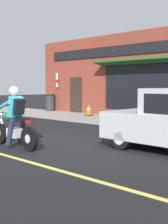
# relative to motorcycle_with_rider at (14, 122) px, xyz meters

# --- Properties ---
(ground_plane) EXTENTS (80.00, 80.00, 0.00)m
(ground_plane) POSITION_rel_motorcycle_with_rider_xyz_m (1.09, -0.08, -0.68)
(ground_plane) COLOR black
(sidewalk_curb) EXTENTS (2.60, 22.00, 0.14)m
(sidewalk_curb) POSITION_rel_motorcycle_with_rider_xyz_m (6.41, 2.92, -0.61)
(sidewalk_curb) COLOR gray
(sidewalk_curb) RESTS_ON ground
(storefront_building) EXTENTS (1.25, 11.97, 4.20)m
(storefront_building) POSITION_rel_motorcycle_with_rider_xyz_m (7.94, 2.09, 1.43)
(storefront_building) COLOR brown
(storefront_building) RESTS_ON ground
(motorcycle_with_rider) EXTENTS (0.56, 2.02, 1.62)m
(motorcycle_with_rider) POSITION_rel_motorcycle_with_rider_xyz_m (0.00, 0.00, 0.00)
(motorcycle_with_rider) COLOR black
(motorcycle_with_rider) RESTS_ON ground
(fire_hydrant) EXTENTS (0.36, 0.24, 0.88)m
(fire_hydrant) POSITION_rel_motorcycle_with_rider_xyz_m (6.41, 0.14, -0.11)
(fire_hydrant) COLOR red
(fire_hydrant) RESTS_ON sidewalk_curb
(traffic_cone) EXTENTS (0.36, 0.36, 0.60)m
(traffic_cone) POSITION_rel_motorcycle_with_rider_xyz_m (6.83, 3.64, -0.25)
(traffic_cone) COLOR black
(traffic_cone) RESTS_ON sidewalk_curb
(trash_bin) EXTENTS (0.56, 0.56, 0.98)m
(trash_bin) POSITION_rel_motorcycle_with_rider_xyz_m (7.31, 7.23, -0.04)
(trash_bin) COLOR #2D2D33
(trash_bin) RESTS_ON sidewalk_curb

